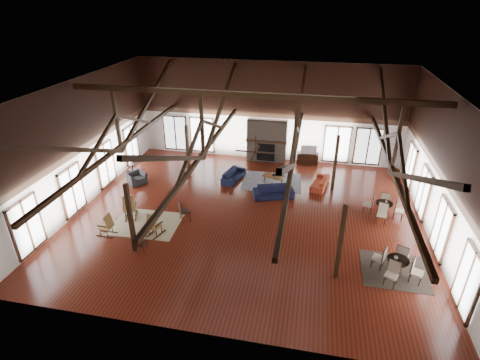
% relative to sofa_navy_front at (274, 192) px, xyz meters
% --- Properties ---
extents(floor, '(16.00, 16.00, 0.00)m').
position_rel_sofa_navy_front_xyz_m(floor, '(-1.02, -2.04, -0.30)').
color(floor, '#5C1E13').
rests_on(floor, ground).
extents(ceiling, '(16.00, 14.00, 0.02)m').
position_rel_sofa_navy_front_xyz_m(ceiling, '(-1.02, -2.04, 5.70)').
color(ceiling, black).
rests_on(ceiling, wall_back).
extents(wall_back, '(16.00, 0.02, 6.00)m').
position_rel_sofa_navy_front_xyz_m(wall_back, '(-1.02, 4.96, 2.70)').
color(wall_back, white).
rests_on(wall_back, floor).
extents(wall_front, '(16.00, 0.02, 6.00)m').
position_rel_sofa_navy_front_xyz_m(wall_front, '(-1.02, -9.04, 2.70)').
color(wall_front, white).
rests_on(wall_front, floor).
extents(wall_left, '(0.02, 14.00, 6.00)m').
position_rel_sofa_navy_front_xyz_m(wall_left, '(-9.02, -2.04, 2.70)').
color(wall_left, white).
rests_on(wall_left, floor).
extents(wall_right, '(0.02, 14.00, 6.00)m').
position_rel_sofa_navy_front_xyz_m(wall_right, '(6.98, -2.04, 2.70)').
color(wall_right, white).
rests_on(wall_right, floor).
extents(roof_truss, '(15.60, 14.07, 3.14)m').
position_rel_sofa_navy_front_xyz_m(roof_truss, '(-1.02, -2.04, 3.73)').
color(roof_truss, black).
rests_on(roof_truss, wall_back).
extents(post_grid, '(8.16, 7.16, 3.05)m').
position_rel_sofa_navy_front_xyz_m(post_grid, '(-1.02, -2.04, 1.22)').
color(post_grid, black).
rests_on(post_grid, floor).
extents(fireplace, '(2.50, 0.69, 2.60)m').
position_rel_sofa_navy_front_xyz_m(fireplace, '(-1.02, 4.63, 0.99)').
color(fireplace, '#736758').
rests_on(fireplace, floor).
extents(ceiling_fan, '(1.60, 1.60, 0.75)m').
position_rel_sofa_navy_front_xyz_m(ceiling_fan, '(-0.52, -3.04, 3.43)').
color(ceiling_fan, black).
rests_on(ceiling_fan, roof_truss).
extents(sofa_navy_front, '(2.21, 1.41, 0.60)m').
position_rel_sofa_navy_front_xyz_m(sofa_navy_front, '(0.00, 0.00, 0.00)').
color(sofa_navy_front, black).
rests_on(sofa_navy_front, floor).
extents(sofa_navy_left, '(1.98, 1.13, 0.54)m').
position_rel_sofa_navy_front_xyz_m(sofa_navy_left, '(-2.44, 1.57, -0.03)').
color(sofa_navy_left, black).
rests_on(sofa_navy_left, floor).
extents(sofa_orange, '(1.92, 1.08, 0.53)m').
position_rel_sofa_navy_front_xyz_m(sofa_orange, '(2.32, 1.65, -0.04)').
color(sofa_orange, '#AD3B21').
rests_on(sofa_orange, floor).
extents(coffee_table, '(1.26, 0.91, 0.43)m').
position_rel_sofa_navy_front_xyz_m(coffee_table, '(-0.21, 1.63, 0.08)').
color(coffee_table, brown).
rests_on(coffee_table, floor).
extents(vase, '(0.24, 0.24, 0.20)m').
position_rel_sofa_navy_front_xyz_m(vase, '(-0.19, 1.57, 0.23)').
color(vase, '#B2B2B2').
rests_on(vase, coffee_table).
extents(armchair, '(1.26, 1.28, 0.63)m').
position_rel_sofa_navy_front_xyz_m(armchair, '(-7.59, 0.05, 0.01)').
color(armchair, '#2B2B2E').
rests_on(armchair, floor).
extents(side_table_lamp, '(0.43, 0.43, 1.11)m').
position_rel_sofa_navy_front_xyz_m(side_table_lamp, '(-8.03, 0.56, 0.12)').
color(side_table_lamp, black).
rests_on(side_table_lamp, floor).
extents(rocking_chair_a, '(0.77, 1.03, 1.19)m').
position_rel_sofa_navy_front_xyz_m(rocking_chair_a, '(-6.30, -3.31, 0.26)').
color(rocking_chair_a, olive).
rests_on(rocking_chair_a, floor).
extents(rocking_chair_b, '(0.67, 0.92, 1.07)m').
position_rel_sofa_navy_front_xyz_m(rocking_chair_b, '(-4.67, -4.41, 0.20)').
color(rocking_chair_b, olive).
rests_on(rocking_chair_b, floor).
extents(rocking_chair_c, '(0.82, 0.48, 1.04)m').
position_rel_sofa_navy_front_xyz_m(rocking_chair_c, '(-6.62, -4.76, 0.19)').
color(rocking_chair_c, olive).
rests_on(rocking_chair_c, floor).
extents(side_chair_a, '(0.62, 0.62, 1.06)m').
position_rel_sofa_navy_front_xyz_m(side_chair_a, '(-3.83, -3.05, 0.31)').
color(side_chair_a, black).
rests_on(side_chair_a, floor).
extents(side_chair_b, '(0.40, 0.40, 0.90)m').
position_rel_sofa_navy_front_xyz_m(side_chair_b, '(-4.68, -5.67, 0.23)').
color(side_chair_b, black).
rests_on(side_chair_b, floor).
extents(cafe_table_near, '(1.85, 1.85, 0.96)m').
position_rel_sofa_navy_front_xyz_m(cafe_table_near, '(5.18, -4.98, 0.18)').
color(cafe_table_near, black).
rests_on(cafe_table_near, floor).
extents(cafe_table_far, '(1.86, 1.86, 0.95)m').
position_rel_sofa_navy_front_xyz_m(cafe_table_far, '(5.26, -0.76, 0.17)').
color(cafe_table_far, black).
rests_on(cafe_table_far, floor).
extents(cup_near, '(0.17, 0.17, 0.10)m').
position_rel_sofa_navy_front_xyz_m(cup_near, '(5.10, -4.96, 0.44)').
color(cup_near, '#B2B2B2').
rests_on(cup_near, cafe_table_near).
extents(cup_far, '(0.12, 0.12, 0.09)m').
position_rel_sofa_navy_front_xyz_m(cup_far, '(5.34, -0.71, 0.43)').
color(cup_far, '#B2B2B2').
rests_on(cup_far, cafe_table_far).
extents(tv_console, '(1.28, 0.48, 0.64)m').
position_rel_sofa_navy_front_xyz_m(tv_console, '(1.54, 4.71, 0.02)').
color(tv_console, black).
rests_on(tv_console, floor).
extents(television, '(0.95, 0.20, 0.54)m').
position_rel_sofa_navy_front_xyz_m(television, '(1.56, 4.71, 0.61)').
color(television, '#B2B2B2').
rests_on(television, tv_console).
extents(rug_tan, '(2.99, 2.38, 0.01)m').
position_rel_sofa_navy_front_xyz_m(rug_tan, '(-5.37, -3.63, -0.29)').
color(rug_tan, tan).
rests_on(rug_tan, floor).
extents(rug_navy, '(3.33, 2.57, 0.01)m').
position_rel_sofa_navy_front_xyz_m(rug_navy, '(-0.30, 1.70, -0.29)').
color(rug_navy, '#182245').
rests_on(rug_navy, floor).
extents(rug_dark, '(2.42, 2.20, 0.01)m').
position_rel_sofa_navy_front_xyz_m(rug_dark, '(5.18, -4.79, -0.29)').
color(rug_dark, black).
rests_on(rug_dark, floor).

